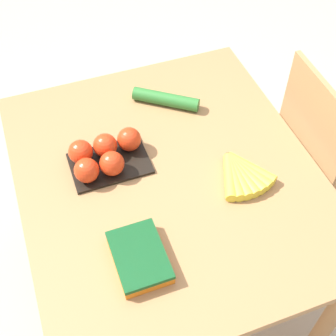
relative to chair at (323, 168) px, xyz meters
name	(u,v)px	position (x,y,z in m)	size (l,w,h in m)	color
ground_plane	(168,282)	(0.03, -0.68, -0.50)	(12.00, 12.00, 0.00)	#B7A88E
dining_table	(168,195)	(0.03, -0.68, 0.17)	(1.11, 0.95, 0.78)	#9E7044
chair	(323,168)	(0.00, 0.00, 0.00)	(0.43, 0.41, 0.96)	#A87547
banana_bunch	(241,174)	(0.12, -0.46, 0.30)	(0.19, 0.19, 0.04)	brown
tomato_pack	(104,155)	(-0.08, -0.86, 0.33)	(0.17, 0.26, 0.09)	black
carrot_bag	(139,257)	(0.30, -0.86, 0.31)	(0.20, 0.14, 0.04)	orange
cucumber_near	(166,99)	(-0.28, -0.57, 0.31)	(0.18, 0.23, 0.05)	#2D702D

